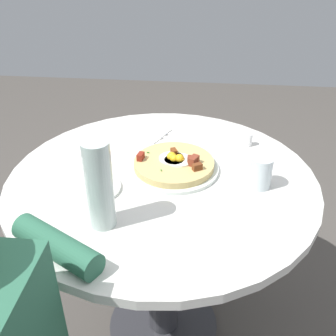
{
  "coord_description": "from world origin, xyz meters",
  "views": [
    {
      "loc": [
        0.13,
        -1.07,
        1.46
      ],
      "look_at": [
        0.02,
        0.02,
        0.78
      ],
      "focal_mm": 42.6,
      "sensor_mm": 36.0,
      "label": 1
    }
  ],
  "objects_px": {
    "water_glass": "(261,172)",
    "knife": "(142,132)",
    "dining_table": "(162,220)",
    "pizza_plate": "(174,168)",
    "salt_shaker": "(249,140)",
    "bread_plate": "(94,188)",
    "fork": "(147,129)",
    "breakfast_pizza": "(174,163)",
    "water_bottle": "(99,185)"
  },
  "relations": [
    {
      "from": "water_glass",
      "to": "knife",
      "type": "bearing_deg",
      "value": 142.9
    },
    {
      "from": "dining_table",
      "to": "pizza_plate",
      "type": "bearing_deg",
      "value": 53.31
    },
    {
      "from": "water_glass",
      "to": "salt_shaker",
      "type": "height_order",
      "value": "water_glass"
    },
    {
      "from": "bread_plate",
      "to": "pizza_plate",
      "type": "bearing_deg",
      "value": 30.68
    },
    {
      "from": "fork",
      "to": "breakfast_pizza",
      "type": "bearing_deg",
      "value": 139.14
    },
    {
      "from": "dining_table",
      "to": "breakfast_pizza",
      "type": "relative_size",
      "value": 3.77
    },
    {
      "from": "dining_table",
      "to": "breakfast_pizza",
      "type": "bearing_deg",
      "value": 52.32
    },
    {
      "from": "water_bottle",
      "to": "salt_shaker",
      "type": "relative_size",
      "value": 5.29
    },
    {
      "from": "dining_table",
      "to": "water_bottle",
      "type": "distance_m",
      "value": 0.42
    },
    {
      "from": "dining_table",
      "to": "knife",
      "type": "height_order",
      "value": "knife"
    },
    {
      "from": "water_bottle",
      "to": "salt_shaker",
      "type": "bearing_deg",
      "value": 49.08
    },
    {
      "from": "knife",
      "to": "salt_shaker",
      "type": "bearing_deg",
      "value": -163.77
    },
    {
      "from": "breakfast_pizza",
      "to": "water_glass",
      "type": "relative_size",
      "value": 2.62
    },
    {
      "from": "breakfast_pizza",
      "to": "knife",
      "type": "height_order",
      "value": "breakfast_pizza"
    },
    {
      "from": "knife",
      "to": "water_bottle",
      "type": "bearing_deg",
      "value": 111.54
    },
    {
      "from": "dining_table",
      "to": "bread_plate",
      "type": "distance_m",
      "value": 0.29
    },
    {
      "from": "dining_table",
      "to": "salt_shaker",
      "type": "height_order",
      "value": "salt_shaker"
    },
    {
      "from": "dining_table",
      "to": "fork",
      "type": "relative_size",
      "value": 5.55
    },
    {
      "from": "knife",
      "to": "water_bottle",
      "type": "distance_m",
      "value": 0.56
    },
    {
      "from": "water_bottle",
      "to": "salt_shaker",
      "type": "height_order",
      "value": "water_bottle"
    },
    {
      "from": "water_glass",
      "to": "salt_shaker",
      "type": "xyz_separation_m",
      "value": [
        -0.02,
        0.26,
        -0.03
      ]
    },
    {
      "from": "pizza_plate",
      "to": "salt_shaker",
      "type": "bearing_deg",
      "value": 37.2
    },
    {
      "from": "knife",
      "to": "water_glass",
      "type": "distance_m",
      "value": 0.53
    },
    {
      "from": "pizza_plate",
      "to": "water_glass",
      "type": "xyz_separation_m",
      "value": [
        0.27,
        -0.07,
        0.04
      ]
    },
    {
      "from": "bread_plate",
      "to": "fork",
      "type": "height_order",
      "value": "bread_plate"
    },
    {
      "from": "salt_shaker",
      "to": "water_glass",
      "type": "bearing_deg",
      "value": -86.53
    },
    {
      "from": "bread_plate",
      "to": "water_bottle",
      "type": "relative_size",
      "value": 0.66
    },
    {
      "from": "water_glass",
      "to": "water_bottle",
      "type": "height_order",
      "value": "water_bottle"
    },
    {
      "from": "breakfast_pizza",
      "to": "water_bottle",
      "type": "relative_size",
      "value": 1.05
    },
    {
      "from": "fork",
      "to": "water_bottle",
      "type": "xyz_separation_m",
      "value": [
        -0.04,
        -0.58,
        0.12
      ]
    },
    {
      "from": "dining_table",
      "to": "knife",
      "type": "bearing_deg",
      "value": 110.65
    },
    {
      "from": "breakfast_pizza",
      "to": "water_bottle",
      "type": "xyz_separation_m",
      "value": [
        -0.17,
        -0.29,
        0.1
      ]
    },
    {
      "from": "breakfast_pizza",
      "to": "fork",
      "type": "bearing_deg",
      "value": 115.33
    },
    {
      "from": "salt_shaker",
      "to": "knife",
      "type": "bearing_deg",
      "value": 172.42
    },
    {
      "from": "breakfast_pizza",
      "to": "salt_shaker",
      "type": "xyz_separation_m",
      "value": [
        0.26,
        0.19,
        -0.0
      ]
    },
    {
      "from": "pizza_plate",
      "to": "fork",
      "type": "distance_m",
      "value": 0.31
    },
    {
      "from": "pizza_plate",
      "to": "water_glass",
      "type": "distance_m",
      "value": 0.28
    },
    {
      "from": "fork",
      "to": "knife",
      "type": "bearing_deg",
      "value": 90.0
    },
    {
      "from": "breakfast_pizza",
      "to": "bread_plate",
      "type": "bearing_deg",
      "value": -149.43
    },
    {
      "from": "dining_table",
      "to": "salt_shaker",
      "type": "xyz_separation_m",
      "value": [
        0.29,
        0.24,
        0.2
      ]
    },
    {
      "from": "breakfast_pizza",
      "to": "knife",
      "type": "distance_m",
      "value": 0.29
    },
    {
      "from": "salt_shaker",
      "to": "pizza_plate",
      "type": "bearing_deg",
      "value": -142.8
    },
    {
      "from": "dining_table",
      "to": "water_bottle",
      "type": "height_order",
      "value": "water_bottle"
    },
    {
      "from": "pizza_plate",
      "to": "water_glass",
      "type": "relative_size",
      "value": 2.95
    },
    {
      "from": "breakfast_pizza",
      "to": "knife",
      "type": "xyz_separation_m",
      "value": [
        -0.15,
        0.25,
        -0.02
      ]
    },
    {
      "from": "dining_table",
      "to": "fork",
      "type": "bearing_deg",
      "value": 106.43
    },
    {
      "from": "bread_plate",
      "to": "water_bottle",
      "type": "distance_m",
      "value": 0.21
    },
    {
      "from": "breakfast_pizza",
      "to": "fork",
      "type": "xyz_separation_m",
      "value": [
        -0.13,
        0.28,
        -0.02
      ]
    },
    {
      "from": "dining_table",
      "to": "breakfast_pizza",
      "type": "xyz_separation_m",
      "value": [
        0.04,
        0.05,
        0.21
      ]
    },
    {
      "from": "pizza_plate",
      "to": "knife",
      "type": "xyz_separation_m",
      "value": [
        -0.15,
        0.25,
        0.0
      ]
    }
  ]
}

